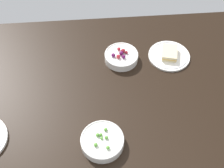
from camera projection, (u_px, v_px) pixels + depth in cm
name	position (u px, v px, depth cm)	size (l,w,h in cm)	color
dining_table	(112.00, 89.00, 145.18)	(153.75, 99.09, 4.00)	black
plate_sandwich	(169.00, 55.00, 154.60)	(21.04, 21.04, 4.21)	white
bowl_berries	(121.00, 57.00, 152.41)	(16.80, 16.80, 5.92)	white
bowl_peas	(102.00, 141.00, 123.51)	(17.75, 17.75, 5.42)	white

